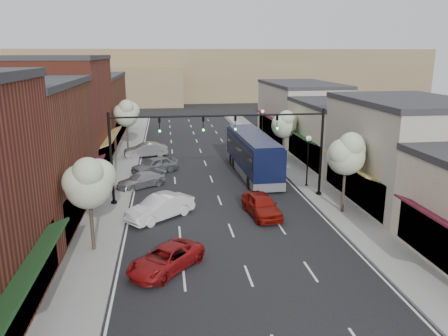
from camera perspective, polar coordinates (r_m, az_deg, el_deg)
name	(u,v)px	position (r m, az deg, el deg)	size (l,w,h in m)	color
ground	(236,243)	(26.62, 1.59, -9.81)	(160.00, 160.00, 0.00)	black
sidewalk_left	(121,169)	(44.00, -13.25, -0.11)	(2.80, 73.00, 0.15)	gray
sidewalk_right	(288,163)	(45.50, 8.30, 0.62)	(2.80, 73.00, 0.15)	gray
curb_left	(136,168)	(43.89, -11.43, -0.05)	(0.25, 73.00, 0.17)	gray
curb_right	(274,164)	(45.14, 6.59, 0.56)	(0.25, 73.00, 0.17)	gray
bldg_left_midnear	(11,153)	(32.23, -26.11, 1.77)	(10.14, 14.10, 9.40)	brown
bldg_left_midfar	(58,114)	(45.42, -20.87, 6.63)	(10.14, 14.10, 10.90)	maroon
bldg_left_far	(87,107)	(61.14, -17.48, 7.59)	(10.14, 18.10, 8.40)	brown
bldg_right_midnear	(404,152)	(35.46, 22.42, 1.98)	(9.14, 12.10, 7.90)	#ABA193
bldg_right_midfar	(340,133)	(46.14, 14.97, 4.40)	(9.14, 12.10, 6.40)	beige
bldg_right_far	(300,111)	(59.08, 9.84, 7.34)	(9.14, 16.10, 7.40)	#ABA193
hill_far	(179,74)	(114.06, -5.86, 12.13)	(120.00, 30.00, 12.00)	#7A6647
hill_near	(68,86)	(104.27, -19.66, 10.02)	(50.00, 20.00, 8.00)	#7A6647
signal_mast_right	(292,140)	(33.91, 8.88, 3.63)	(8.22, 0.46, 7.00)	black
signal_mast_left	(143,144)	(32.56, -10.48, 3.10)	(8.22, 0.46, 7.00)	black
tree_right_near	(347,153)	(31.14, 15.79, 1.93)	(2.85, 2.65, 5.95)	#47382B
tree_right_far	(285,123)	(46.07, 7.92, 5.78)	(2.85, 2.65, 5.43)	#47382B
tree_left_near	(89,182)	(25.15, -17.22, -1.71)	(2.85, 2.65, 5.69)	#47382B
tree_left_far	(126,113)	(50.42, -12.63, 7.04)	(2.85, 2.65, 6.13)	#47382B
lamp_post_near	(308,153)	(37.22, 10.92, 1.98)	(0.44, 0.44, 4.44)	black
lamp_post_far	(262,121)	(53.81, 5.03, 6.08)	(0.44, 0.44, 4.44)	black
coach_bus	(252,154)	(40.76, 3.74, 1.85)	(3.10, 12.55, 3.81)	black
red_hatchback	(261,205)	(30.75, 4.90, -4.82)	(1.87, 4.65, 1.58)	maroon
parked_car_a	(166,259)	(23.52, -7.63, -11.70)	(2.11, 4.57, 1.27)	maroon
parked_car_b	(160,207)	(30.40, -8.34, -5.09)	(1.74, 4.99, 1.64)	silver
parked_car_c	(141,180)	(37.75, -10.80, -1.56)	(1.76, 4.34, 1.26)	#939498
parked_car_d	(155,165)	(42.00, -9.02, 0.39)	(1.83, 4.55, 1.55)	slate
parked_car_e	(146,150)	(48.84, -10.17, 2.35)	(1.63, 4.68, 1.54)	gray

